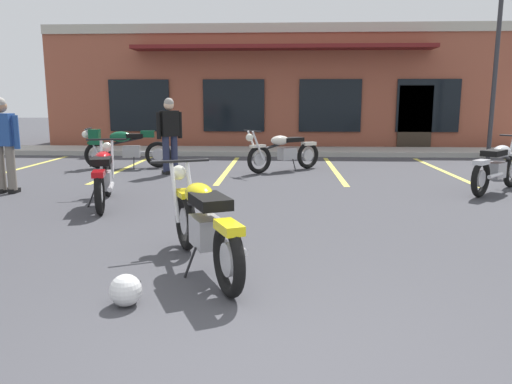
% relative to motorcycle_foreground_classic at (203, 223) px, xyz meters
% --- Properties ---
extents(ground_plane, '(80.00, 80.00, 0.00)m').
position_rel_motorcycle_foreground_classic_xyz_m(ground_plane, '(0.74, 2.08, -0.46)').
color(ground_plane, '#3D3D42').
extents(sidewalk_kerb, '(22.00, 1.80, 0.14)m').
position_rel_motorcycle_foreground_classic_xyz_m(sidewalk_kerb, '(0.74, 10.77, -0.39)').
color(sidewalk_kerb, '#A8A59E').
rests_on(sidewalk_kerb, ground_plane).
extents(brick_storefront_building, '(15.84, 6.78, 4.07)m').
position_rel_motorcycle_foreground_classic_xyz_m(brick_storefront_building, '(0.74, 14.98, 1.57)').
color(brick_storefront_building, brown).
rests_on(brick_storefront_building, ground_plane).
extents(painted_stall_lines, '(12.69, 4.80, 0.01)m').
position_rel_motorcycle_foreground_classic_xyz_m(painted_stall_lines, '(0.74, 7.17, -0.46)').
color(painted_stall_lines, '#DBCC4C').
rests_on(painted_stall_lines, ground_plane).
extents(motorcycle_foreground_classic, '(1.17, 1.96, 0.98)m').
position_rel_motorcycle_foreground_classic_xyz_m(motorcycle_foreground_classic, '(0.00, 0.00, 0.00)').
color(motorcycle_foreground_classic, black).
rests_on(motorcycle_foreground_classic, ground_plane).
extents(motorcycle_red_sportbike, '(1.77, 1.51, 0.98)m').
position_rel_motorcycle_foreground_classic_xyz_m(motorcycle_red_sportbike, '(0.80, 6.88, 0.00)').
color(motorcycle_red_sportbike, black).
rests_on(motorcycle_red_sportbike, ground_plane).
extents(motorcycle_black_cruiser, '(1.61, 1.69, 0.98)m').
position_rel_motorcycle_foreground_classic_xyz_m(motorcycle_black_cruiser, '(4.62, 4.41, 0.00)').
color(motorcycle_black_cruiser, black).
rests_on(motorcycle_black_cruiser, ground_plane).
extents(motorcycle_silver_naked, '(0.91, 2.07, 0.98)m').
position_rel_motorcycle_foreground_classic_xyz_m(motorcycle_silver_naked, '(-2.04, 2.95, 0.00)').
color(motorcycle_silver_naked, black).
rests_on(motorcycle_silver_naked, ground_plane).
extents(motorcycle_blue_standard, '(2.10, 0.75, 0.98)m').
position_rel_motorcycle_foreground_classic_xyz_m(motorcycle_blue_standard, '(-3.08, 7.21, 0.07)').
color(motorcycle_blue_standard, black).
rests_on(motorcycle_blue_standard, ground_plane).
extents(person_in_black_shirt, '(0.61, 0.29, 1.68)m').
position_rel_motorcycle_foreground_classic_xyz_m(person_in_black_shirt, '(-4.09, 3.82, 0.49)').
color(person_in_black_shirt, black).
rests_on(person_in_black_shirt, ground_plane).
extents(person_near_building, '(0.54, 0.44, 1.68)m').
position_rel_motorcycle_foreground_classic_xyz_m(person_near_building, '(-1.72, 6.28, 0.49)').
color(person_near_building, black).
rests_on(person_near_building, ground_plane).
extents(helmet_on_pavement, '(0.26, 0.26, 0.26)m').
position_rel_motorcycle_foreground_classic_xyz_m(helmet_on_pavement, '(-0.49, -0.91, -0.33)').
color(helmet_on_pavement, silver).
rests_on(helmet_on_pavement, ground_plane).
extents(parking_lot_lamp_post, '(0.24, 0.76, 4.93)m').
position_rel_motorcycle_foreground_classic_xyz_m(parking_lot_lamp_post, '(6.57, 9.56, 2.73)').
color(parking_lot_lamp_post, '#2D2D33').
rests_on(parking_lot_lamp_post, ground_plane).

